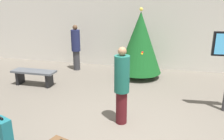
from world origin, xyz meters
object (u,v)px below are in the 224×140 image
holiday_tree (140,43)px  suitcase_2 (3,134)px  traveller_0 (76,47)px  waiting_bench (34,74)px  traveller_1 (122,84)px

holiday_tree → suitcase_2: size_ratio=3.76×
holiday_tree → traveller_0: 2.50m
traveller_0 → suitcase_2: bearing=-81.9°
waiting_bench → suitcase_2: size_ratio=2.21×
traveller_0 → waiting_bench: bearing=-108.0°
holiday_tree → traveller_1: holiday_tree is taller
waiting_bench → suitcase_2: (1.32, -2.97, -0.06)m
traveller_0 → suitcase_2: size_ratio=2.74×
traveller_0 → traveller_1: (2.52, -3.48, -0.02)m
waiting_bench → suitcase_2: 3.25m
holiday_tree → traveller_0: bearing=173.7°
holiday_tree → waiting_bench: bearing=-152.0°
traveller_1 → suitcase_2: bearing=-142.3°
waiting_bench → traveller_1: traveller_1 is taller
waiting_bench → traveller_0: bearing=72.0°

